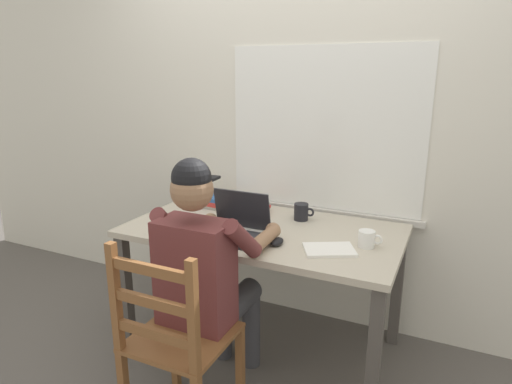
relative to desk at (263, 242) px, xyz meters
The scene contains 14 objects.
ground_plane 0.67m from the desk, ahead, with size 8.00×8.00×0.00m, color #56514C.
back_wall 0.80m from the desk, 89.56° to the left, with size 6.00×0.08×2.60m.
desk is the anchor object (origin of this frame).
seated_person 0.50m from the desk, 98.53° to the right, with size 0.50×0.60×1.26m.
wooden_chair 0.80m from the desk, 95.44° to the right, with size 0.42×0.42×0.95m.
laptop 0.24m from the desk, 116.54° to the right, with size 0.33×0.28×0.23m.
computer_mouse 0.28m from the desk, 50.49° to the right, with size 0.06×0.10×0.03m, color black.
coffee_mug_white 0.60m from the desk, ahead, with size 0.12×0.08×0.09m.
coffee_mug_dark 0.30m from the desk, 55.88° to the left, with size 0.12×0.08×0.10m.
book_stack_main 0.54m from the desk, 154.91° to the left, with size 0.19×0.14×0.08m.
book_stack_side 0.30m from the desk, 123.97° to the left, with size 0.17×0.16×0.04m.
paper_pile_near_laptop 0.17m from the desk, 93.22° to the right, with size 0.23×0.19×0.01m, color white.
paper_pile_back_corner 0.43m from the desk, 145.56° to the left, with size 0.24×0.18×0.02m, color silver.
paper_pile_side 0.47m from the desk, 21.28° to the right, with size 0.24×0.17×0.01m, color white.
Camera 1 is at (0.95, -2.14, 1.61)m, focal length 30.81 mm.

